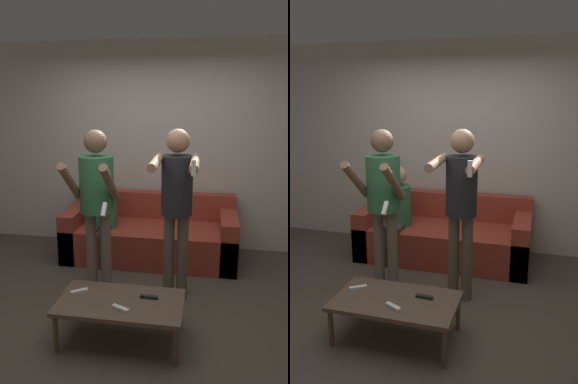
# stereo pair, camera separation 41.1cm
# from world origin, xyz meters

# --- Properties ---
(ground_plane) EXTENTS (14.00, 14.00, 0.00)m
(ground_plane) POSITION_xyz_m (0.00, 0.00, 0.00)
(ground_plane) COLOR #4C4238
(wall_back) EXTENTS (6.40, 0.06, 2.70)m
(wall_back) POSITION_xyz_m (0.00, 1.84, 1.35)
(wall_back) COLOR beige
(wall_back) RESTS_ON ground_plane
(couch) EXTENTS (2.11, 0.87, 0.78)m
(couch) POSITION_xyz_m (-0.01, 1.37, 0.27)
(couch) COLOR #9E3828
(couch) RESTS_ON ground_plane
(person_standing_left) EXTENTS (0.46, 0.65, 1.69)m
(person_standing_left) POSITION_xyz_m (-0.41, 0.41, 1.06)
(person_standing_left) COLOR #6B6051
(person_standing_left) RESTS_ON ground_plane
(person_standing_right) EXTENTS (0.42, 0.69, 1.71)m
(person_standing_right) POSITION_xyz_m (0.38, 0.40, 1.07)
(person_standing_right) COLOR brown
(person_standing_right) RESTS_ON ground_plane
(person_seated) EXTENTS (0.32, 0.54, 1.18)m
(person_seated) POSITION_xyz_m (-0.58, 1.18, 0.66)
(person_seated) COLOR #383838
(person_seated) RESTS_ON ground_plane
(coffee_table) EXTENTS (1.03, 0.57, 0.36)m
(coffee_table) POSITION_xyz_m (0.00, -0.36, 0.33)
(coffee_table) COLOR brown
(coffee_table) RESTS_ON ground_plane
(remote_near) EXTENTS (0.15, 0.10, 0.02)m
(remote_near) POSITION_xyz_m (0.03, -0.49, 0.38)
(remote_near) COLOR white
(remote_near) RESTS_ON coffee_table
(remote_mid) EXTENTS (0.14, 0.11, 0.02)m
(remote_mid) POSITION_xyz_m (-0.38, -0.29, 0.38)
(remote_mid) COLOR white
(remote_mid) RESTS_ON coffee_table
(remote_far) EXTENTS (0.15, 0.04, 0.02)m
(remote_far) POSITION_xyz_m (0.23, -0.28, 0.38)
(remote_far) COLOR black
(remote_far) RESTS_ON coffee_table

